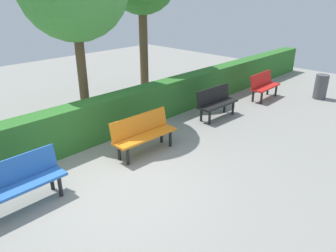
% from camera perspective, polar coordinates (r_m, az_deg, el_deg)
% --- Properties ---
extents(ground_plane, '(24.11, 24.11, 0.00)m').
position_cam_1_polar(ground_plane, '(6.31, -9.93, -9.89)').
color(ground_plane, gray).
extents(bench_red, '(1.37, 0.51, 0.86)m').
position_cam_1_polar(bench_red, '(11.27, 16.62, 7.02)').
color(bench_red, red).
rests_on(bench_red, ground_plane).
extents(bench_black, '(1.39, 0.51, 0.86)m').
position_cam_1_polar(bench_black, '(9.25, 8.52, 4.35)').
color(bench_black, black).
rests_on(bench_black, ground_plane).
extents(bench_orange, '(1.56, 0.51, 0.86)m').
position_cam_1_polar(bench_orange, '(7.15, -4.41, -1.10)').
color(bench_orange, orange).
rests_on(bench_orange, ground_plane).
extents(bench_blue, '(1.50, 0.47, 0.86)m').
position_cam_1_polar(bench_blue, '(5.92, -25.06, -8.88)').
color(bench_blue, blue).
rests_on(bench_blue, ground_plane).
extents(hedge_row, '(20.11, 0.52, 1.02)m').
position_cam_1_polar(hedge_row, '(8.05, -10.71, 1.59)').
color(hedge_row, '#2D6B28').
rests_on(hedge_row, ground_plane).
extents(trash_bin, '(0.41, 0.41, 0.82)m').
position_cam_1_polar(trash_bin, '(11.98, 25.48, 6.31)').
color(trash_bin, '#4C4C51').
rests_on(trash_bin, ground_plane).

